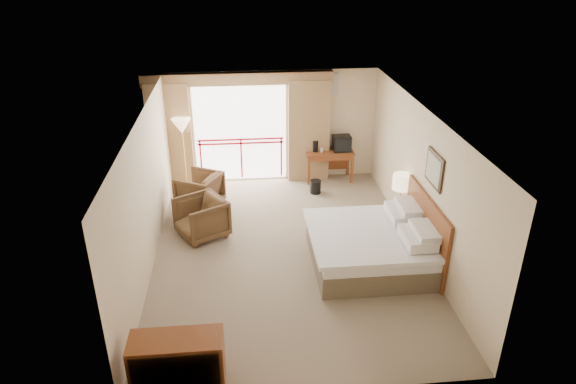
{
  "coord_description": "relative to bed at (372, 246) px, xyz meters",
  "views": [
    {
      "loc": [
        -0.81,
        -8.38,
        5.3
      ],
      "look_at": [
        0.06,
        0.4,
        1.06
      ],
      "focal_mm": 32.0,
      "sensor_mm": 36.0,
      "label": 1
    }
  ],
  "objects": [
    {
      "name": "armchair_near",
      "position": [
        -3.15,
        1.33,
        -0.38
      ],
      "size": [
        1.21,
        1.2,
        0.82
      ],
      "primitive_type": "imported",
      "rotation": [
        0.0,
        0.0,
        -1.05
      ],
      "color": "#482F1A",
      "rests_on": "floor"
    },
    {
      "name": "phone",
      "position": [
        0.81,
        1.03,
        0.19
      ],
      "size": [
        0.19,
        0.17,
        0.07
      ],
      "primitive_type": "cube",
      "rotation": [
        0.0,
        0.0,
        0.22
      ],
      "color": "black",
      "rests_on": "nightstand"
    },
    {
      "name": "curtain_left",
      "position": [
        -3.95,
        3.95,
        0.87
      ],
      "size": [
        1.0,
        0.26,
        2.5
      ],
      "primitive_type": "cube",
      "color": "olive",
      "rests_on": "wall_back"
    },
    {
      "name": "floor_lamp",
      "position": [
        -3.64,
        3.67,
        1.12
      ],
      "size": [
        0.44,
        0.44,
        1.74
      ],
      "rotation": [
        0.0,
        0.0,
        0.34
      ],
      "color": "tan",
      "rests_on": "floor"
    },
    {
      "name": "wall_right",
      "position": [
        1.0,
        0.6,
        0.97
      ],
      "size": [
        0.0,
        7.0,
        7.0
      ],
      "primitive_type": "plane",
      "rotation": [
        1.57,
        0.0,
        -1.57
      ],
      "color": "beige",
      "rests_on": "ground"
    },
    {
      "name": "headboard",
      "position": [
        0.96,
        0.0,
        0.27
      ],
      "size": [
        0.06,
        2.1,
        1.3
      ],
      "primitive_type": "cube",
      "color": "maroon",
      "rests_on": "wall_right"
    },
    {
      "name": "framed_art",
      "position": [
        0.97,
        0.0,
        1.47
      ],
      "size": [
        0.04,
        0.72,
        0.6
      ],
      "color": "black",
      "rests_on": "wall_right"
    },
    {
      "name": "wall_back",
      "position": [
        -1.5,
        4.1,
        0.97
      ],
      "size": [
        5.0,
        0.0,
        5.0
      ],
      "primitive_type": "plane",
      "rotation": [
        1.57,
        0.0,
        0.0
      ],
      "color": "beige",
      "rests_on": "ground"
    },
    {
      "name": "dresser",
      "position": [
        -3.24,
        -2.62,
        0.02
      ],
      "size": [
        1.2,
        0.51,
        0.8
      ],
      "rotation": [
        0.0,
        0.0,
        -0.02
      ],
      "color": "maroon",
      "rests_on": "floor"
    },
    {
      "name": "wall_left",
      "position": [
        -4.0,
        0.6,
        0.97
      ],
      "size": [
        0.0,
        7.0,
        7.0
      ],
      "primitive_type": "plane",
      "rotation": [
        1.57,
        0.0,
        1.57
      ],
      "color": "beige",
      "rests_on": "ground"
    },
    {
      "name": "bed",
      "position": [
        0.0,
        0.0,
        0.0
      ],
      "size": [
        2.13,
        2.06,
        0.97
      ],
      "color": "brown",
      "rests_on": "floor"
    },
    {
      "name": "desk",
      "position": [
        -0.14,
        3.87,
        0.22
      ],
      "size": [
        1.17,
        0.56,
        0.76
      ],
      "rotation": [
        0.0,
        0.0,
        -0.03
      ],
      "color": "maroon",
      "rests_on": "floor"
    },
    {
      "name": "coffee_maker",
      "position": [
        -0.49,
        3.82,
        0.52
      ],
      "size": [
        0.15,
        0.15,
        0.28
      ],
      "primitive_type": "cylinder",
      "rotation": [
        0.0,
        0.0,
        -0.18
      ],
      "color": "black",
      "rests_on": "desk"
    },
    {
      "name": "table_lamp",
      "position": [
        0.86,
        1.23,
        0.67
      ],
      "size": [
        0.38,
        0.38,
        0.66
      ],
      "rotation": [
        0.0,
        0.0,
        -0.03
      ],
      "color": "tan",
      "rests_on": "nightstand"
    },
    {
      "name": "ceiling",
      "position": [
        -1.5,
        0.6,
        2.32
      ],
      "size": [
        7.0,
        7.0,
        0.0
      ],
      "primitive_type": "plane",
      "rotation": [
        3.14,
        0.0,
        0.0
      ],
      "color": "white",
      "rests_on": "wall_back"
    },
    {
      "name": "wall_front",
      "position": [
        -1.5,
        -2.9,
        0.97
      ],
      "size": [
        5.0,
        0.0,
        5.0
      ],
      "primitive_type": "plane",
      "rotation": [
        -1.57,
        0.0,
        0.0
      ],
      "color": "beige",
      "rests_on": "ground"
    },
    {
      "name": "balcony_door",
      "position": [
        -2.3,
        4.08,
        0.82
      ],
      "size": [
        2.4,
        0.0,
        2.4
      ],
      "primitive_type": "plane",
      "rotation": [
        1.57,
        0.0,
        0.0
      ],
      "color": "white",
      "rests_on": "wall_back"
    },
    {
      "name": "floor",
      "position": [
        -1.5,
        0.6,
        -0.38
      ],
      "size": [
        7.0,
        7.0,
        0.0
      ],
      "primitive_type": "plane",
      "color": "#806E57",
      "rests_on": "ground"
    },
    {
      "name": "tv",
      "position": [
        0.16,
        3.81,
        0.58
      ],
      "size": [
        0.43,
        0.34,
        0.39
      ],
      "rotation": [
        0.0,
        0.0,
        -0.22
      ],
      "color": "black",
      "rests_on": "desk"
    },
    {
      "name": "hvac_vent",
      "position": [
        -0.2,
        4.07,
        1.97
      ],
      "size": [
        0.5,
        0.04,
        0.5
      ],
      "primitive_type": "cube",
      "color": "silver",
      "rests_on": "wall_back"
    },
    {
      "name": "nightstand",
      "position": [
        0.86,
        1.18,
        -0.11
      ],
      "size": [
        0.4,
        0.47,
        0.53
      ],
      "primitive_type": "cube",
      "rotation": [
        0.0,
        0.0,
        0.07
      ],
      "color": "maroon",
      "rests_on": "floor"
    },
    {
      "name": "book",
      "position": [
        -3.5,
        1.86,
        0.16
      ],
      "size": [
        0.21,
        0.24,
        0.02
      ],
      "primitive_type": "imported",
      "rotation": [
        0.0,
        0.0,
        0.35
      ],
      "color": "white",
      "rests_on": "side_table"
    },
    {
      "name": "side_table",
      "position": [
        -3.5,
        1.86,
        -0.01
      ],
      "size": [
        0.49,
        0.49,
        0.53
      ],
      "rotation": [
        0.0,
        0.0,
        0.38
      ],
      "color": "black",
      "rests_on": "floor"
    },
    {
      "name": "cup",
      "position": [
        -0.34,
        3.77,
        0.44
      ],
      "size": [
        0.1,
        0.1,
        0.11
      ],
      "primitive_type": "cylinder",
      "rotation": [
        0.0,
        0.0,
        0.36
      ],
      "color": "white",
      "rests_on": "desk"
    },
    {
      "name": "wastebasket",
      "position": [
        -0.58,
        3.08,
        -0.22
      ],
      "size": [
        0.3,
        0.3,
        0.32
      ],
      "primitive_type": "cylinder",
      "rotation": [
        0.0,
        0.0,
        -0.2
      ],
      "color": "black",
      "rests_on": "floor"
    },
    {
      "name": "valance",
      "position": [
        -2.3,
        3.98,
        2.17
      ],
      "size": [
        4.4,
        0.22,
        0.28
      ],
      "primitive_type": "cube",
      "color": "olive",
      "rests_on": "wall_back"
    },
    {
      "name": "curtain_right",
      "position": [
        -0.65,
        3.95,
        0.87
      ],
      "size": [
        1.0,
        0.26,
        2.5
      ],
      "primitive_type": "cube",
      "color": "olive",
      "rests_on": "wall_back"
    },
    {
      "name": "balcony_railing",
      "position": [
        -2.3,
        4.06,
        0.44
      ],
      "size": [
        2.09,
        0.03,
        1.02
      ],
      "color": "red",
      "rests_on": "wall_back"
    },
    {
      "name": "armchair_far",
      "position": [
        -3.26,
        2.64,
        -0.38
      ],
      "size": [
        1.17,
        1.16,
        0.8
      ],
      "primitive_type": "imported",
      "rotation": [
        0.0,
        0.0,
        -2.06
      ],
      "color": "#482F1A",
      "rests_on": "floor"
    }
  ]
}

